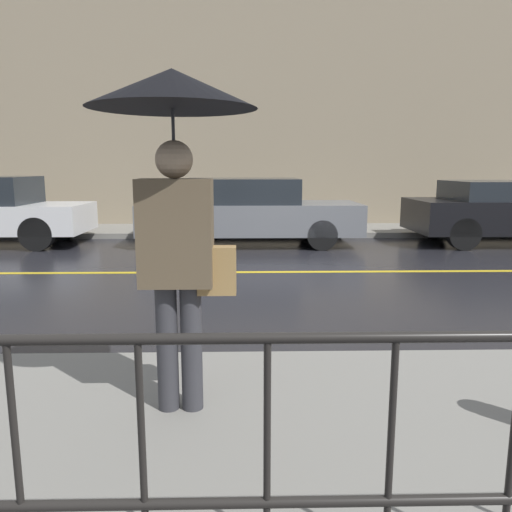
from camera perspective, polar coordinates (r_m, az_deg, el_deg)
The scene contains 9 objects.
ground_plane at distance 8.09m, azimuth 3.48°, elevation -1.84°, with size 80.00×80.00×0.00m, color black.
sidewalk_near at distance 3.15m, azimuth 11.94°, elevation -20.87°, with size 28.00×2.82×0.13m.
sidewalk_far at distance 12.90m, azimuth 1.70°, elevation 2.95°, with size 28.00×2.07×0.13m.
lane_marking at distance 8.09m, azimuth 3.48°, elevation -1.82°, with size 25.20×0.12×0.01m.
building_storefront at distance 14.05m, azimuth 1.50°, elevation 15.55°, with size 28.00×0.30×6.01m.
railing_foreground at distance 1.84m, azimuth 21.48°, elevation -19.45°, with size 12.00×0.04×1.05m.
pedestrian at distance 3.07m, azimuth -9.26°, elevation 11.68°, with size 1.01×1.01×2.11m.
car_grey at distance 10.88m, azimuth -0.94°, elevation 5.15°, with size 4.70×1.79×1.44m.
car_black at distance 12.28m, azimuth 26.40°, elevation 4.64°, with size 4.02×1.91×1.38m.
Camera 1 is at (-0.67, -7.89, 1.68)m, focal length 35.00 mm.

